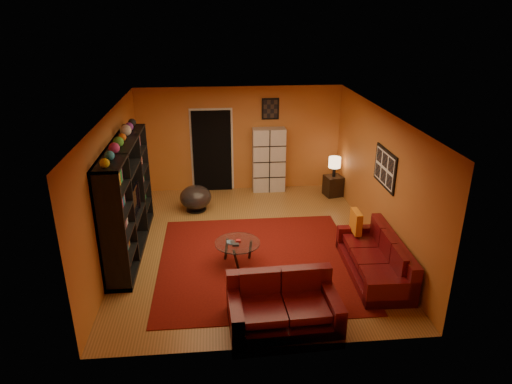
{
  "coord_description": "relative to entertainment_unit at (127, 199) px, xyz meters",
  "views": [
    {
      "loc": [
        -0.61,
        -7.96,
        4.34
      ],
      "look_at": [
        0.13,
        0.1,
        1.05
      ],
      "focal_mm": 32.0,
      "sensor_mm": 36.0,
      "label": 1
    }
  ],
  "objects": [
    {
      "name": "wall_right",
      "position": [
        4.78,
        0.0,
        0.25
      ],
      "size": [
        0.0,
        6.0,
        6.0
      ],
      "primitive_type": "plane",
      "rotation": [
        1.57,
        0.0,
        -1.57
      ],
      "color": "#B86428",
      "rests_on": "floor"
    },
    {
      "name": "rug",
      "position": [
        2.38,
        -0.7,
        -1.04
      ],
      "size": [
        3.6,
        3.6,
        0.01
      ],
      "primitive_type": "cube",
      "color": "#520C09",
      "rests_on": "floor"
    },
    {
      "name": "wall_art_right",
      "position": [
        4.75,
        -0.3,
        0.55
      ],
      "size": [
        0.03,
        1.0,
        0.7
      ],
      "primitive_type": "cube",
      "color": "black",
      "rests_on": "wall_right"
    },
    {
      "name": "ceiling",
      "position": [
        2.27,
        0.0,
        1.55
      ],
      "size": [
        6.0,
        6.0,
        0.0
      ],
      "primitive_type": "plane",
      "rotation": [
        3.14,
        0.0,
        0.0
      ],
      "color": "white",
      "rests_on": "wall_back"
    },
    {
      "name": "wall_art_back",
      "position": [
        3.02,
        2.98,
        1.0
      ],
      "size": [
        0.42,
        0.03,
        0.52
      ],
      "primitive_type": "cube",
      "color": "black",
      "rests_on": "wall_back"
    },
    {
      "name": "side_table",
      "position": [
        4.53,
        2.31,
        -0.8
      ],
      "size": [
        0.48,
        0.48,
        0.5
      ],
      "primitive_type": "cube",
      "rotation": [
        0.0,
        0.0,
        0.22
      ],
      "color": "black",
      "rests_on": "floor"
    },
    {
      "name": "entertainment_unit",
      "position": [
        0.0,
        0.0,
        0.0
      ],
      "size": [
        0.45,
        3.0,
        2.1
      ],
      "primitive_type": "cube",
      "color": "black",
      "rests_on": "floor"
    },
    {
      "name": "throw_pillow",
      "position": [
        4.22,
        -0.51,
        -0.42
      ],
      "size": [
        0.12,
        0.42,
        0.42
      ],
      "primitive_type": "cube",
      "color": "orange",
      "rests_on": "sofa"
    },
    {
      "name": "doorway",
      "position": [
        1.57,
        2.96,
        -0.03
      ],
      "size": [
        0.95,
        0.1,
        2.04
      ],
      "primitive_type": "cube",
      "color": "black",
      "rests_on": "floor"
    },
    {
      "name": "storage_cabinet",
      "position": [
        2.98,
        2.8,
        -0.25
      ],
      "size": [
        0.8,
        0.36,
        1.61
      ],
      "primitive_type": "cube",
      "rotation": [
        0.0,
        0.0,
        -0.0
      ],
      "color": "beige",
      "rests_on": "floor"
    },
    {
      "name": "tv",
      "position": [
        0.05,
        -0.08,
        -0.06
      ],
      "size": [
        0.93,
        0.12,
        0.53
      ],
      "primitive_type": "imported",
      "rotation": [
        0.0,
        0.0,
        1.57
      ],
      "color": "black",
      "rests_on": "entertainment_unit"
    },
    {
      "name": "loveseat",
      "position": [
        2.57,
        -2.41,
        -0.77
      ],
      "size": [
        1.64,
        1.03,
        0.85
      ],
      "rotation": [
        0.0,
        0.0,
        1.61
      ],
      "color": "#4E0A0F",
      "rests_on": "rug"
    },
    {
      "name": "floor",
      "position": [
        2.27,
        0.0,
        -1.05
      ],
      "size": [
        6.0,
        6.0,
        0.0
      ],
      "primitive_type": "plane",
      "color": "brown",
      "rests_on": "ground"
    },
    {
      "name": "wall_left",
      "position": [
        -0.23,
        0.0,
        0.25
      ],
      "size": [
        0.0,
        6.0,
        6.0
      ],
      "primitive_type": "plane",
      "rotation": [
        1.57,
        0.0,
        1.57
      ],
      "color": "#B86428",
      "rests_on": "floor"
    },
    {
      "name": "coffee_table",
      "position": [
        2.0,
        -0.72,
        -0.68
      ],
      "size": [
        0.82,
        0.82,
        0.41
      ],
      "rotation": [
        0.0,
        0.0,
        0.37
      ],
      "color": "silver",
      "rests_on": "floor"
    },
    {
      "name": "sofa",
      "position": [
        4.41,
        -1.31,
        -0.76
      ],
      "size": [
        0.89,
        2.06,
        0.85
      ],
      "rotation": [
        0.0,
        0.0,
        -0.03
      ],
      "color": "#4E0A0F",
      "rests_on": "rug"
    },
    {
      "name": "wall_back",
      "position": [
        2.27,
        3.0,
        0.25
      ],
      "size": [
        6.0,
        0.0,
        6.0
      ],
      "primitive_type": "plane",
      "rotation": [
        1.57,
        0.0,
        0.0
      ],
      "color": "#B86428",
      "rests_on": "floor"
    },
    {
      "name": "bowl_chair",
      "position": [
        1.17,
        1.7,
        -0.74
      ],
      "size": [
        0.72,
        0.72,
        0.59
      ],
      "color": "black",
      "rests_on": "floor"
    },
    {
      "name": "table_lamp",
      "position": [
        4.53,
        2.31,
        -0.21
      ],
      "size": [
        0.29,
        0.29,
        0.49
      ],
      "color": "black",
      "rests_on": "side_table"
    },
    {
      "name": "wall_front",
      "position": [
        2.27,
        -3.0,
        0.25
      ],
      "size": [
        6.0,
        0.0,
        6.0
      ],
      "primitive_type": "plane",
      "rotation": [
        -1.57,
        0.0,
        0.0
      ],
      "color": "#B86428",
      "rests_on": "floor"
    }
  ]
}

